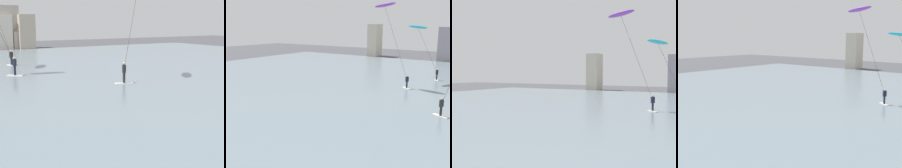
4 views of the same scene
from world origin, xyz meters
The scene contains 3 objects.
water_bay centered at (0.00, 30.50, 0.05)m, with size 84.00×52.00×0.10m, color slate.
kitesurfer_purple centered at (-4.23, 29.36, 9.11)m, with size 5.77×1.84×10.31m.
kitesurfer_cyan centered at (-1.56, 34.20, 6.74)m, with size 4.01×4.47×7.67m.
Camera 3 is at (5.66, 0.02, 3.98)m, focal length 46.66 mm.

